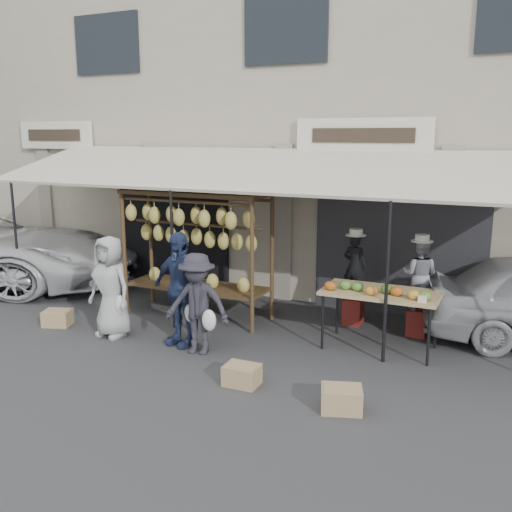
% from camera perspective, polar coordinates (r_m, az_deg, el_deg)
% --- Properties ---
extents(ground_plane, '(90.00, 90.00, 0.00)m').
position_cam_1_polar(ground_plane, '(8.32, -6.62, -10.41)').
color(ground_plane, '#2D2D30').
extents(shophouse, '(24.00, 6.15, 7.30)m').
position_cam_1_polar(shophouse, '(13.65, 7.82, 13.99)').
color(shophouse, '#B1A490').
rests_on(shophouse, ground_plane).
extents(awning, '(10.00, 2.35, 2.92)m').
position_cam_1_polar(awning, '(9.71, 0.16, 8.56)').
color(awning, beige).
rests_on(awning, ground_plane).
extents(banana_rack, '(2.60, 0.90, 2.24)m').
position_cam_1_polar(banana_rack, '(9.83, -6.15, 2.66)').
color(banana_rack, '#342415').
rests_on(banana_rack, ground_plane).
extents(produce_table, '(1.70, 0.90, 1.04)m').
position_cam_1_polar(produce_table, '(8.60, 12.29, -3.67)').
color(produce_table, tan).
rests_on(produce_table, ground_plane).
extents(vendor_left, '(0.45, 0.34, 1.13)m').
position_cam_1_polar(vendor_left, '(9.68, 9.84, -1.04)').
color(vendor_left, black).
rests_on(vendor_left, stool_left).
extents(vendor_right, '(0.58, 0.47, 1.14)m').
position_cam_1_polar(vendor_right, '(9.35, 16.07, -1.82)').
color(vendor_right, '#9394A0').
rests_on(vendor_right, stool_right).
extents(customer_left, '(0.85, 0.61, 1.62)m').
position_cam_1_polar(customer_left, '(9.31, -14.35, -2.98)').
color(customer_left, '#A3A3A3').
rests_on(customer_left, ground_plane).
extents(customer_mid, '(1.10, 0.63, 1.76)m').
position_cam_1_polar(customer_mid, '(8.70, -7.62, -3.29)').
color(customer_mid, navy).
rests_on(customer_mid, ground_plane).
extents(customer_right, '(1.05, 0.70, 1.51)m').
position_cam_1_polar(customer_right, '(8.36, -5.88, -4.79)').
color(customer_right, '#2A2932').
rests_on(customer_right, ground_plane).
extents(stool_left, '(0.37, 0.37, 0.44)m').
position_cam_1_polar(stool_left, '(9.89, 9.68, -5.46)').
color(stool_left, maroon).
rests_on(stool_left, ground_plane).
extents(stool_right, '(0.36, 0.36, 0.43)m').
position_cam_1_polar(stool_right, '(9.56, 15.80, -6.40)').
color(stool_right, maroon).
rests_on(stool_right, ground_plane).
extents(crate_near_a, '(0.45, 0.35, 0.26)m').
position_cam_1_polar(crate_near_a, '(7.51, -1.42, -11.81)').
color(crate_near_a, tan).
rests_on(crate_near_a, ground_plane).
extents(crate_near_b, '(0.56, 0.49, 0.28)m').
position_cam_1_polar(crate_near_b, '(6.94, 8.54, -13.97)').
color(crate_near_b, tan).
rests_on(crate_near_b, ground_plane).
extents(crate_far, '(0.53, 0.46, 0.26)m').
position_cam_1_polar(crate_far, '(10.24, -19.23, -5.87)').
color(crate_far, tan).
rests_on(crate_far, ground_plane).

